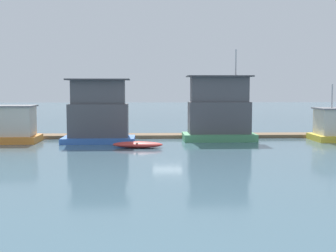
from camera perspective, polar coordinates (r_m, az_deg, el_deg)
The scene contains 6 objects.
ground_plane at distance 40.11m, azimuth -0.06°, elevation -1.87°, with size 200.00×200.00×0.00m, color #426070.
dock_walkway at distance 43.19m, azimuth -0.24°, elevation -1.19°, with size 59.60×2.19×0.30m, color brown.
houseboat_blue at distance 39.58m, azimuth -8.48°, elevation 1.33°, with size 6.03×3.29×5.33m.
houseboat_green at distance 40.91m, azimuth 6.24°, elevation 1.75°, with size 6.24×3.30×7.88m.
dinghy_red at distance 35.96m, azimuth -3.72°, elevation -2.28°, with size 3.96×1.77×0.48m.
mooring_post_near_left at distance 42.13m, azimuth 5.27°, elevation -0.26°, with size 0.26×0.26×1.93m, color brown.
Camera 1 is at (-1.71, -39.80, 4.67)m, focal length 50.00 mm.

